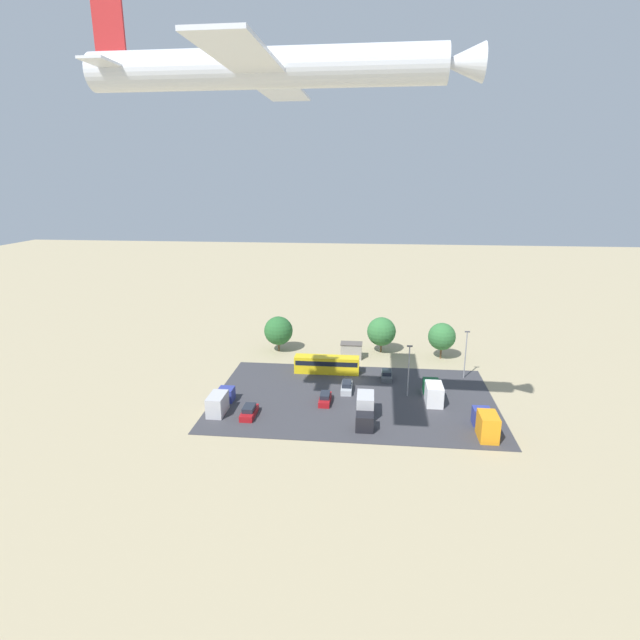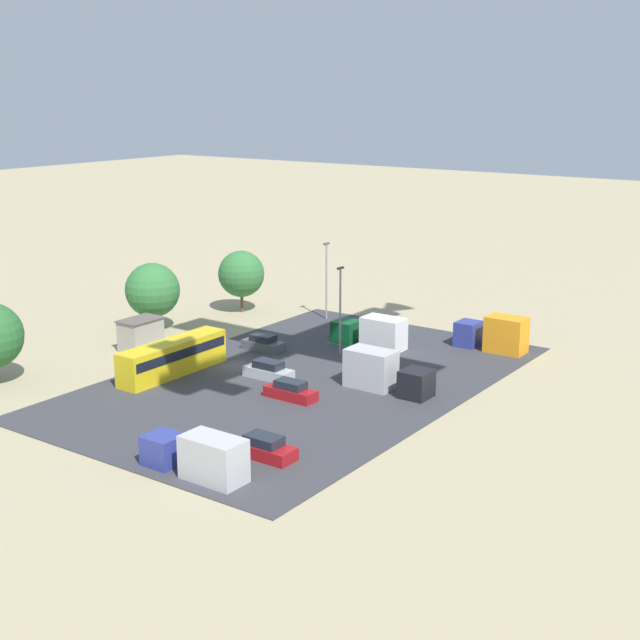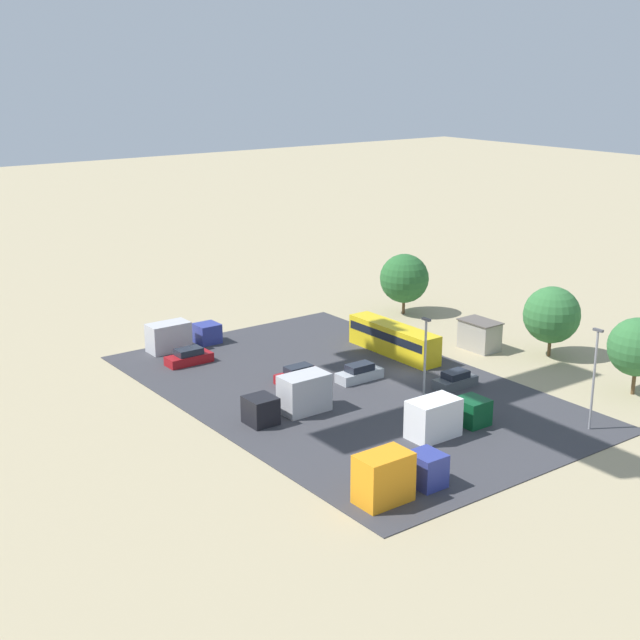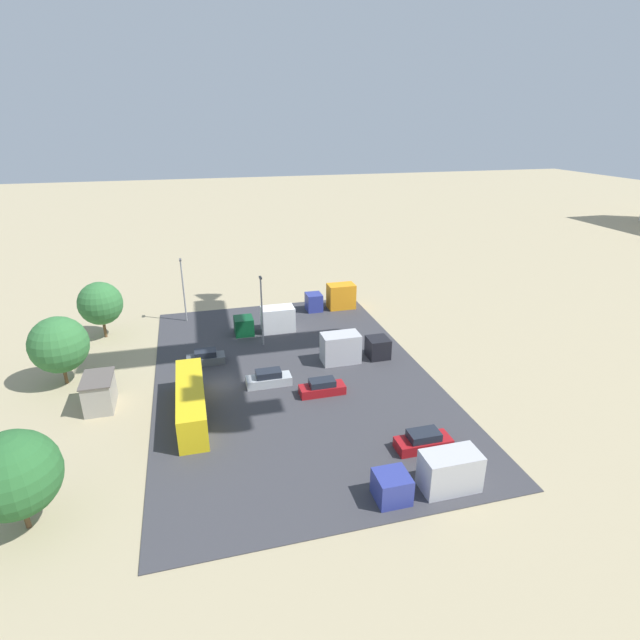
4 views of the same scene
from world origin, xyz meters
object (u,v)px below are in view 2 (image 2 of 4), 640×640
parked_truck_1 (199,456)px  parked_car_1 (268,371)px  bus (173,356)px  parked_car_0 (291,391)px  parked_car_3 (263,343)px  parked_truck_0 (383,373)px  parked_truck_2 (495,334)px  parked_truck_3 (373,333)px  shed_building (141,334)px  parked_car_2 (264,448)px

parked_truck_1 → parked_car_1: bearing=25.8°
bus → parked_car_0: bearing=3.9°
parked_car_3 → parked_truck_1: (25.86, 15.28, 0.73)m
parked_car_0 → parked_car_1: parked_car_1 is taller
parked_truck_0 → parked_truck_2: bearing=170.5°
bus → parked_truck_3: (-18.06, 10.22, -0.21)m
bus → parked_truck_0: parked_truck_0 is taller
parked_truck_2 → parked_truck_3: 12.19m
shed_building → parked_car_1: size_ratio=0.92×
parked_car_0 → parked_truck_0: (-6.45, 5.20, 0.89)m
parked_car_3 → parked_truck_2: 23.17m
parked_car_0 → parked_car_3: size_ratio=1.08×
shed_building → parked_car_3: shed_building is taller
parked_car_0 → parked_truck_2: 24.57m
parked_truck_0 → parked_truck_2: size_ratio=1.10×
shed_building → parked_car_2: shed_building is taller
parked_car_1 → parked_truck_1: (19.05, 9.19, 0.70)m
parked_car_0 → parked_car_1: (-3.20, -4.92, 0.03)m
shed_building → parked_truck_0: 26.68m
parked_truck_1 → parked_car_0: bearing=15.1°
parked_car_2 → parked_truck_0: (-17.34, -0.68, 0.88)m
parked_car_1 → parked_truck_3: (-13.98, 2.33, 0.79)m
parked_car_1 → parked_car_3: size_ratio=1.10×
shed_building → parked_car_0: (3.25, 21.29, -0.85)m
parked_car_2 → parked_truck_1: (4.95, -1.61, 0.71)m
parked_car_3 → parked_car_1: bearing=-138.2°
parked_car_2 → parked_truck_2: (-34.11, 2.12, 0.97)m
parked_car_2 → parked_truck_1: bearing=-18.0°
parked_truck_1 → parked_car_2: bearing=-18.0°
shed_building → parked_truck_0: parked_truck_0 is taller
parked_car_1 → shed_building: bearing=-90.2°
parked_car_2 → parked_truck_3: bearing=-163.2°
shed_building → parked_car_1: bearing=89.8°
bus → parked_car_1: bus is taller
parked_truck_3 → parked_truck_0: bearing=-144.0°
parked_car_1 → parked_car_2: size_ratio=0.99×
bus → parked_truck_0: size_ratio=1.50×
bus → parked_truck_0: 19.44m
parked_car_3 → parked_car_0: bearing=-132.3°
parked_truck_0 → parked_truck_2: 17.00m
parked_car_2 → shed_building: bearing=-117.5°
parked_truck_1 → parked_truck_2: parked_truck_2 is taller
parked_car_1 → parked_car_3: (-6.81, -6.09, -0.03)m
bus → parked_truck_3: parked_truck_3 is taller
parked_truck_3 → parked_truck_2: bearing=-60.3°
parked_car_2 → parked_truck_2: parked_truck_2 is taller
bus → parked_truck_1: 22.72m
parked_truck_1 → parked_truck_3: parked_truck_3 is taller
bus → parked_truck_2: 31.84m
bus → parked_car_0: 12.88m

